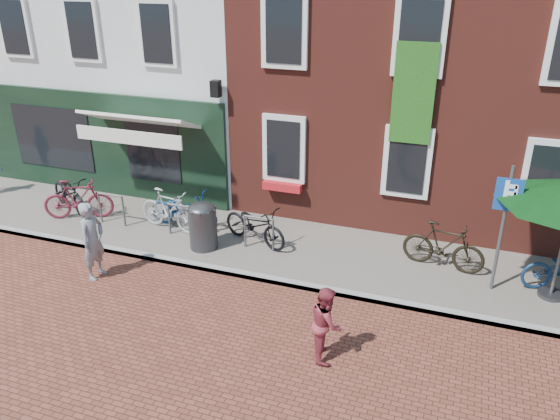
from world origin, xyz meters
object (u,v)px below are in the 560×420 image
(bicycle_0, at_px, (69,193))
(bicycle_1, at_px, (78,199))
(litter_bin, at_px, (203,223))
(bicycle_4, at_px, (255,224))
(boy, at_px, (326,323))
(bicycle_2, at_px, (184,209))
(bicycle_5, at_px, (444,246))
(parking_sign, at_px, (505,213))
(woman, at_px, (93,241))
(bicycle_3, at_px, (169,210))

(bicycle_0, distance_m, bicycle_1, 0.71)
(bicycle_0, bearing_deg, litter_bin, -72.26)
(bicycle_4, bearing_deg, boy, -121.63)
(bicycle_2, bearing_deg, bicycle_4, -97.91)
(bicycle_2, height_order, bicycle_4, same)
(bicycle_4, xyz_separation_m, bicycle_5, (4.27, 0.27, 0.05))
(parking_sign, height_order, bicycle_2, parking_sign)
(bicycle_0, bearing_deg, woman, -105.89)
(bicycle_4, bearing_deg, bicycle_3, 111.39)
(boy, distance_m, bicycle_2, 5.83)
(bicycle_2, bearing_deg, bicycle_5, -90.92)
(litter_bin, bearing_deg, bicycle_0, 170.25)
(bicycle_2, bearing_deg, parking_sign, -95.15)
(litter_bin, relative_size, parking_sign, 0.45)
(parking_sign, xyz_separation_m, bicycle_5, (-1.04, 0.54, -1.19))
(litter_bin, distance_m, bicycle_3, 1.33)
(parking_sign, xyz_separation_m, bicycle_2, (-7.32, 0.50, -1.24))
(bicycle_1, height_order, bicycle_4, bicycle_1)
(bicycle_4, bearing_deg, bicycle_5, -66.37)
(bicycle_0, height_order, bicycle_1, bicycle_1)
(bicycle_0, height_order, bicycle_5, bicycle_5)
(boy, bearing_deg, bicycle_0, 47.72)
(bicycle_5, bearing_deg, bicycle_1, 102.32)
(litter_bin, xyz_separation_m, parking_sign, (6.37, 0.34, 1.10))
(bicycle_3, relative_size, bicycle_5, 1.00)
(litter_bin, relative_size, bicycle_2, 0.66)
(bicycle_0, relative_size, bicycle_2, 1.00)
(litter_bin, distance_m, bicycle_0, 4.42)
(litter_bin, distance_m, bicycle_5, 5.40)
(bicycle_0, height_order, bicycle_3, bicycle_3)
(parking_sign, bearing_deg, bicycle_5, 152.86)
(bicycle_5, bearing_deg, bicycle_2, 99.44)
(bicycle_0, relative_size, bicycle_1, 1.03)
(parking_sign, distance_m, bicycle_1, 10.20)
(boy, xyz_separation_m, bicycle_4, (-2.62, 3.32, -0.10))
(bicycle_3, distance_m, bicycle_4, 2.26)
(bicycle_1, relative_size, bicycle_4, 0.97)
(boy, relative_size, bicycle_3, 0.77)
(woman, relative_size, bicycle_3, 0.98)
(bicycle_0, distance_m, bicycle_2, 3.40)
(bicycle_4, bearing_deg, bicycle_1, 112.87)
(parking_sign, distance_m, bicycle_3, 7.67)
(bicycle_2, distance_m, bicycle_4, 2.02)
(parking_sign, bearing_deg, bicycle_3, 178.40)
(litter_bin, xyz_separation_m, bicycle_2, (-0.95, 0.84, -0.14))
(bicycle_2, bearing_deg, bicycle_3, 137.87)
(bicycle_1, height_order, bicycle_2, bicycle_1)
(bicycle_3, height_order, bicycle_4, bicycle_3)
(bicycle_4, height_order, bicycle_5, bicycle_5)
(parking_sign, xyz_separation_m, bicycle_4, (-5.32, 0.27, -1.24))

